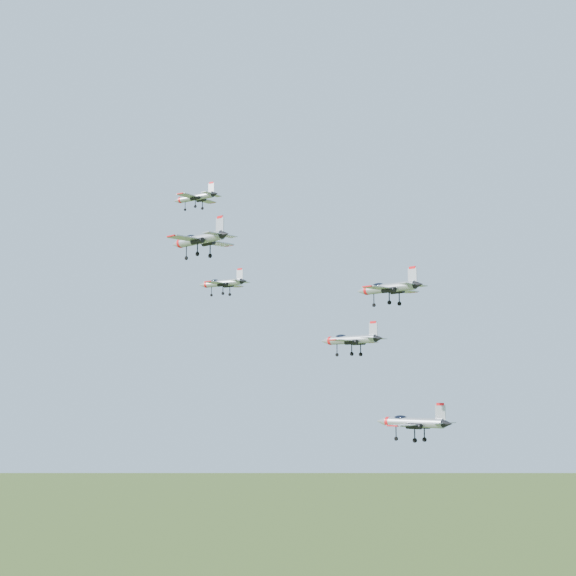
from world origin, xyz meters
The scene contains 6 objects.
jet_lead centered at (-24.65, 7.10, 142.74)m, with size 11.30×9.33×3.02m.
jet_left_high centered at (-9.85, -1.06, 124.16)m, with size 10.42×8.62×2.79m.
jet_right_high centered at (-2.92, -13.89, 128.99)m, with size 13.71×11.41×3.66m.
jet_left_low centered at (18.17, 6.43, 121.93)m, with size 13.33×11.15×3.57m.
jet_right_low centered at (22.45, -10.71, 112.95)m, with size 10.63×8.81×2.84m.
jet_trail centered at (25.68, -0.16, 101.77)m, with size 12.93×10.74×3.45m.
Camera 1 is at (81.72, -100.28, 106.65)m, focal length 50.00 mm.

